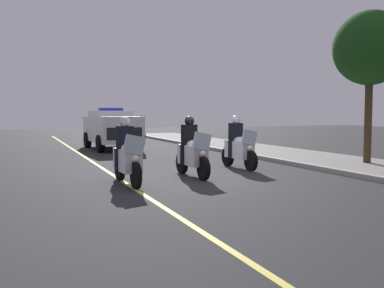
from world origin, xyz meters
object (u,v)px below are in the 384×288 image
(police_motorcycle_lead_left, at_px, (127,157))
(tree_mid_block, at_px, (370,49))
(police_motorcycle_trailing, at_px, (239,147))
(cyclist_background, at_px, (141,128))
(police_suv, at_px, (111,128))
(police_motorcycle_lead_right, at_px, (192,152))

(police_motorcycle_lead_left, xyz_separation_m, tree_mid_block, (-0.85, 8.62, 3.28))
(police_motorcycle_trailing, height_order, cyclist_background, police_motorcycle_trailing)
(police_suv, bearing_deg, police_motorcycle_lead_left, -9.44)
(police_motorcycle_lead_left, bearing_deg, police_suv, 170.56)
(police_motorcycle_lead_left, xyz_separation_m, police_suv, (-10.81, 1.80, 0.37))
(police_motorcycle_lead_left, bearing_deg, police_motorcycle_trailing, 113.42)
(cyclist_background, xyz_separation_m, tree_mid_block, (15.36, 3.83, 3.14))
(police_motorcycle_trailing, bearing_deg, police_suv, -165.52)
(cyclist_background, bearing_deg, police_motorcycle_trailing, -2.63)
(police_motorcycle_trailing, distance_m, cyclist_background, 14.45)
(police_suv, height_order, cyclist_background, police_suv)
(cyclist_background, bearing_deg, police_suv, -28.95)
(cyclist_background, height_order, tree_mid_block, tree_mid_block)
(police_motorcycle_lead_right, distance_m, tree_mid_block, 7.38)
(police_motorcycle_lead_right, xyz_separation_m, cyclist_background, (-15.60, 2.77, 0.14))
(police_motorcycle_trailing, distance_m, police_suv, 9.32)
(police_suv, height_order, tree_mid_block, tree_mid_block)
(police_motorcycle_lead_right, distance_m, police_motorcycle_trailing, 2.41)
(police_suv, distance_m, cyclist_background, 6.18)
(police_motorcycle_lead_left, height_order, police_suv, police_suv)
(police_suv, bearing_deg, police_motorcycle_lead_right, 1.24)
(tree_mid_block, bearing_deg, police_motorcycle_trailing, -101.73)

